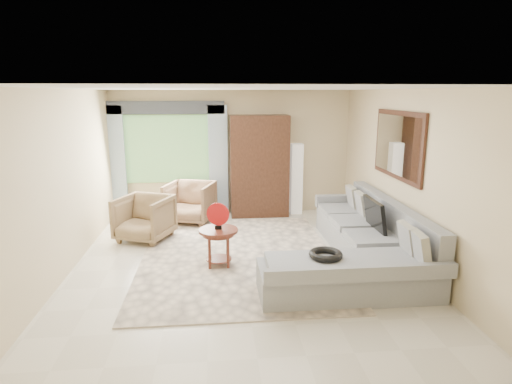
{
  "coord_description": "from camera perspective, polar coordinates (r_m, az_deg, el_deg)",
  "views": [
    {
      "loc": [
        -0.37,
        -6.03,
        2.54
      ],
      "look_at": [
        0.25,
        0.35,
        1.05
      ],
      "focal_mm": 30.0,
      "sensor_mm": 36.0,
      "label": 1
    }
  ],
  "objects": [
    {
      "name": "sectional_sofa",
      "position": [
        6.63,
        13.86,
        -7.2
      ],
      "size": [
        2.3,
        3.46,
        0.9
      ],
      "color": "gray",
      "rests_on": "ground"
    },
    {
      "name": "wall_mirror",
      "position": [
        7.03,
        18.37,
        5.97
      ],
      "size": [
        0.05,
        1.7,
        1.05
      ],
      "color": "black",
      "rests_on": "wall_right"
    },
    {
      "name": "coffee_table",
      "position": [
        6.44,
        -5.0,
        -7.29
      ],
      "size": [
        0.58,
        0.58,
        0.58
      ],
      "rotation": [
        0.0,
        0.0,
        -0.12
      ],
      "color": "#461E12",
      "rests_on": "ground"
    },
    {
      "name": "valance",
      "position": [
        8.99,
        -12.04,
        10.96
      ],
      "size": [
        2.4,
        0.12,
        0.26
      ],
      "primitive_type": "cube",
      "color": "#1E232D",
      "rests_on": "wall_back"
    },
    {
      "name": "potted_plant",
      "position": [
        9.05,
        -15.64,
        -2.09
      ],
      "size": [
        0.54,
        0.5,
        0.5
      ],
      "primitive_type": "imported",
      "rotation": [
        0.0,
        0.0,
        -0.29
      ],
      "color": "#999999",
      "rests_on": "ground"
    },
    {
      "name": "floor_lamp",
      "position": [
        9.16,
        5.38,
        1.75
      ],
      "size": [
        0.24,
        0.24,
        1.5
      ],
      "primitive_type": "cube",
      "color": "silver",
      "rests_on": "ground"
    },
    {
      "name": "armchair_right",
      "position": [
        8.65,
        -8.78,
        -1.35
      ],
      "size": [
        1.1,
        1.11,
        0.81
      ],
      "primitive_type": "imported",
      "rotation": [
        0.0,
        0.0,
        -0.3
      ],
      "color": "#90704F",
      "rests_on": "ground"
    },
    {
      "name": "armoire",
      "position": [
        8.93,
        0.44,
        3.47
      ],
      "size": [
        1.2,
        0.55,
        2.1
      ],
      "primitive_type": "cube",
      "color": "black",
      "rests_on": "ground"
    },
    {
      "name": "area_rug",
      "position": [
        6.86,
        -2.38,
        -8.58
      ],
      "size": [
        3.01,
        4.01,
        0.02
      ],
      "primitive_type": "cube",
      "rotation": [
        0.0,
        0.0,
        -0.0
      ],
      "color": "beige",
      "rests_on": "ground"
    },
    {
      "name": "curtain_right",
      "position": [
        9.02,
        -5.06,
        4.17
      ],
      "size": [
        0.4,
        0.08,
        2.3
      ],
      "primitive_type": "cube",
      "color": "#9EB7CC",
      "rests_on": "ground"
    },
    {
      "name": "window",
      "position": [
        9.13,
        -11.74,
        5.64
      ],
      "size": [
        1.8,
        0.04,
        1.4
      ],
      "primitive_type": "cube",
      "color": "#669E59",
      "rests_on": "wall_back"
    },
    {
      "name": "ground",
      "position": [
        6.56,
        -1.9,
        -9.72
      ],
      "size": [
        6.0,
        6.0,
        0.0
      ],
      "primitive_type": "plane",
      "color": "silver",
      "rests_on": "ground"
    },
    {
      "name": "tv_screen",
      "position": [
        6.8,
        15.54,
        -2.93
      ],
      "size": [
        0.14,
        0.74,
        0.48
      ],
      "primitive_type": "cube",
      "rotation": [
        0.0,
        -0.17,
        0.0
      ],
      "color": "black",
      "rests_on": "sectional_sofa"
    },
    {
      "name": "curtain_left",
      "position": [
        9.24,
        -18.22,
        3.78
      ],
      "size": [
        0.4,
        0.08,
        2.3
      ],
      "primitive_type": "cube",
      "color": "#9EB7CC",
      "rests_on": "ground"
    },
    {
      "name": "garden_hose",
      "position": [
        5.54,
        9.27,
        -8.21
      ],
      "size": [
        0.43,
        0.43,
        0.09
      ],
      "primitive_type": "torus",
      "color": "black",
      "rests_on": "sectional_sofa"
    },
    {
      "name": "armchair_left",
      "position": [
        7.77,
        -14.67,
        -3.39
      ],
      "size": [
        1.11,
        1.12,
        0.79
      ],
      "primitive_type": "imported",
      "rotation": [
        0.0,
        0.0,
        -0.39
      ],
      "color": "olive",
      "rests_on": "ground"
    },
    {
      "name": "red_disc",
      "position": [
        6.28,
        -5.1,
        -2.96
      ],
      "size": [
        0.33,
        0.13,
        0.34
      ],
      "primitive_type": "cylinder",
      "rotation": [
        1.57,
        0.0,
        -0.31
      ],
      "color": "#B71213",
      "rests_on": "coffee_table"
    }
  ]
}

